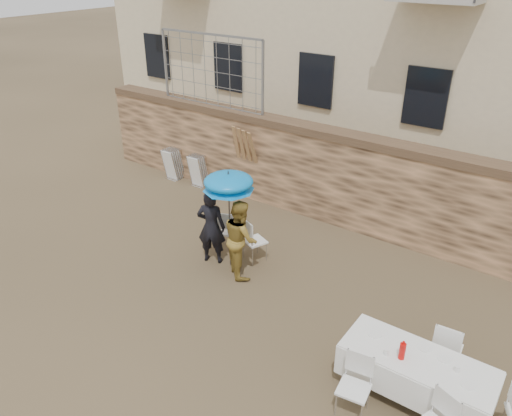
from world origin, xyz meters
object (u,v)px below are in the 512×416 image
Objects in this scene: soda_bottle at (402,351)px; chair_stack_right at (201,169)px; man_suit at (211,227)px; umbrella at (229,185)px; banquet_table at (418,360)px; table_chair_back at (447,347)px; chair_stack_left at (177,162)px; couple_chair_left at (229,230)px; table_chair_front_left at (354,388)px; woman_dress at (241,238)px; couple_chair_right at (255,240)px.

chair_stack_right is at bearing 150.70° from soda_bottle.
umbrella is at bearing 172.13° from man_suit.
banquet_table is 2.19× the size of table_chair_back.
man_suit is at bearing -37.49° from chair_stack_left.
chair_stack_right is (-2.74, 2.24, -0.02)m from couple_chair_left.
banquet_table is 2.28× the size of chair_stack_left.
man_suit reaches higher than table_chair_front_left.
soda_bottle is at bearing 135.16° from couple_chair_left.
chair_stack_left is (-4.39, 2.79, -0.34)m from woman_dress.
umbrella reaches higher than couple_chair_right.
soda_bottle is 8.32m from chair_stack_right.
soda_bottle reaches higher than table_chair_back.
banquet_table is 0.99m from table_chair_front_left.
man_suit is at bearing 61.14° from couple_chair_right.
table_chair_front_left is (4.10, -1.87, -0.33)m from man_suit.
table_chair_back is 9.10m from chair_stack_left.
table_chair_back is (4.90, -0.32, -0.33)m from man_suit.
soda_bottle is (3.80, -1.82, 0.43)m from couple_chair_right.
couple_chair_left is 3.69× the size of soda_bottle.
woman_dress reaches higher than banquet_table.
table_chair_back is at bearing 154.34° from man_suit.
chair_stack_left is (-7.75, 4.67, -0.02)m from table_chair_front_left.
table_chair_back is 1.04× the size of chair_stack_right.
couple_chair_left is 4.98m from table_chair_back.
man_suit reaches higher than table_chair_back.
couple_chair_left reaches higher than chair_stack_right.
man_suit reaches higher than banquet_table.
couple_chair_right is (0.30, 0.45, -1.34)m from umbrella.
umbrella is at bearing 108.82° from couple_chair_left.
table_chair_front_left is 1.04× the size of chair_stack_left.
couple_chair_right is 1.00× the size of table_chair_front_left.
man_suit is 0.64m from couple_chair_left.
man_suit is 0.75m from woman_dress.
couple_chair_right is 4.29m from table_chair_back.
umbrella is 1.45m from couple_chair_right.
umbrella reaches higher than table_chair_front_left.
couple_chair_right is 4.89m from chair_stack_left.
banquet_table is at bearing 43.56° from table_chair_front_left.
couple_chair_right is 1.04× the size of chair_stack_left.
soda_bottle is at bearing 62.63° from table_chair_back.
couple_chair_left is 3.54m from chair_stack_right.
soda_bottle is at bearing -143.13° from banquet_table.
chair_stack_left is at bearing 180.00° from chair_stack_right.
couple_chair_left is at bearing 1.52° from woman_dress.
man_suit is 1.69× the size of table_chair_back.
woman_dress is 0.83× the size of umbrella.
woman_dress is 4.11m from banquet_table.
man_suit is 1.76× the size of chair_stack_right.
couple_chair_right is at bearing 56.31° from umbrella.
woman_dress is at bearing 143.05° from table_chair_front_left.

